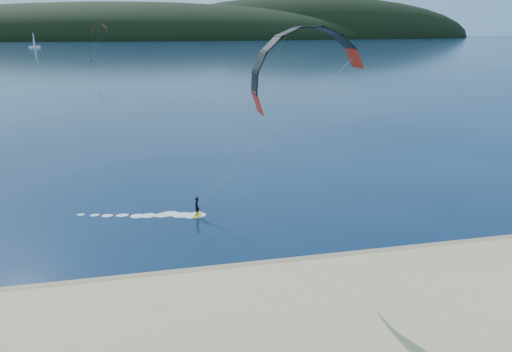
{
  "coord_description": "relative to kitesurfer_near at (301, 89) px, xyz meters",
  "views": [
    {
      "loc": [
        -4.35,
        -20.8,
        15.74
      ],
      "look_at": [
        1.92,
        10.0,
        5.0
      ],
      "focal_mm": 30.32,
      "sensor_mm": 36.0,
      "label": 1
    }
  ],
  "objects": [
    {
      "name": "wet_sand",
      "position": [
        -5.13,
        -4.92,
        -11.55
      ],
      "size": [
        220.0,
        2.5,
        0.1
      ],
      "color": "#8E7252",
      "rests_on": "ground"
    },
    {
      "name": "sailboat",
      "position": [
        -120.61,
        393.08,
        -10.62
      ],
      "size": [
        9.11,
        5.99,
        13.22
      ],
      "color": "white",
      "rests_on": "ground"
    },
    {
      "name": "kitesurfer_near",
      "position": [
        0.0,
        0.0,
        0.0
      ],
      "size": [
        23.11,
        8.47,
        16.0
      ],
      "color": "gold",
      "rests_on": "ground"
    },
    {
      "name": "headland",
      "position": [
        -4.5,
        735.87,
        -11.6
      ],
      "size": [
        1200.0,
        310.0,
        140.0
      ],
      "color": "black",
      "rests_on": "ground"
    },
    {
      "name": "kitesurfer_far",
      "position": [
        -38.86,
        193.22,
        2.87
      ],
      "size": [
        9.79,
        5.69,
        16.59
      ],
      "color": "gold",
      "rests_on": "ground"
    },
    {
      "name": "ground",
      "position": [
        -5.13,
        -9.42,
        -11.6
      ],
      "size": [
        1800.0,
        1800.0,
        0.0
      ],
      "primitive_type": "plane",
      "color": "#071B36",
      "rests_on": "ground"
    }
  ]
}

